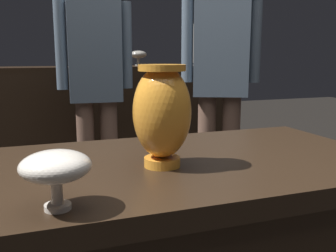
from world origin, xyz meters
TOP-DOWN VIEW (x-y plane):
  - back_display_shelf at (0.00, 2.20)m, footprint 2.60×0.40m
  - vase_centerpiece at (-0.05, -0.04)m, footprint 0.15×0.15m
  - vase_tall_behind at (-0.32, -0.24)m, footprint 0.13×0.13m
  - shelf_vase_right at (0.52, 2.22)m, footprint 0.14×0.14m
  - shelf_vase_far_right at (1.04, 2.18)m, footprint 0.10×0.10m
  - visitor_center_back at (0.04, 1.49)m, footprint 0.47×0.21m
  - visitor_near_right at (0.73, 1.14)m, footprint 0.43×0.30m

SIDE VIEW (x-z plane):
  - back_display_shelf at x=0.00m, z-range 0.00..0.99m
  - vase_tall_behind at x=-0.32m, z-range 0.82..0.94m
  - vase_centerpiece at x=-0.05m, z-range 0.81..1.07m
  - visitor_center_back at x=0.04m, z-range 0.14..1.75m
  - visitor_near_right at x=0.73m, z-range 0.16..1.85m
  - shelf_vase_right at x=0.52m, z-range 1.02..1.14m
  - shelf_vase_far_right at x=1.04m, z-range 0.99..1.34m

